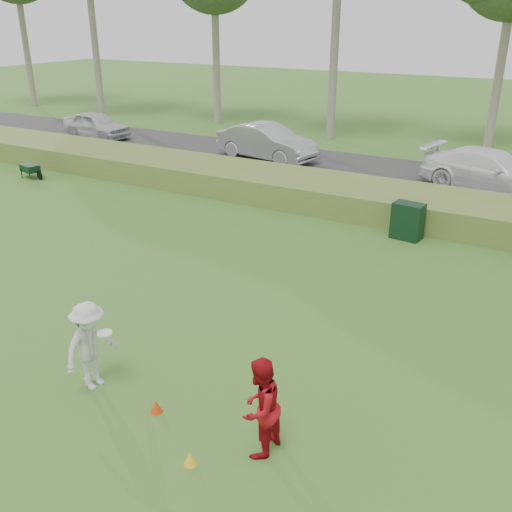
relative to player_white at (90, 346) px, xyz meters
The scene contains 12 objects.
ground 1.41m from the player_white, ahead, with size 120.00×120.00×0.00m, color #346622.
reed_strip 12.24m from the player_white, 84.87° to the left, with size 80.00×3.00×0.90m, color #556F2C.
park_road 17.24m from the player_white, 86.36° to the left, with size 80.00×6.00×0.06m, color #2D2D2D.
player_white is the anchor object (origin of this frame).
player_red 3.52m from the player_white, ahead, with size 0.82×0.64×1.69m, color #A40E16.
cone_orange 1.66m from the player_white, ahead, with size 0.22×0.22×0.24m, color red.
cone_yellow 2.93m from the player_white, 16.04° to the right, with size 0.21×0.21×0.23m, color yellow.
utility_cabinet 10.73m from the player_white, 74.00° to the left, with size 0.90×0.56×1.13m, color black.
wheelbarrow 15.83m from the player_white, 143.31° to the left, with size 1.20×0.73×0.58m.
car_left 23.31m from the player_white, 133.59° to the left, with size 1.64×4.07×1.39m, color silver.
car_mid 17.92m from the player_white, 108.07° to the left, with size 1.71×4.91×1.62m, color #B6B7BA.
car_right 17.36m from the player_white, 75.43° to the left, with size 2.15×5.29×1.54m, color white.
Camera 1 is at (5.86, -6.42, 6.43)m, focal length 40.00 mm.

